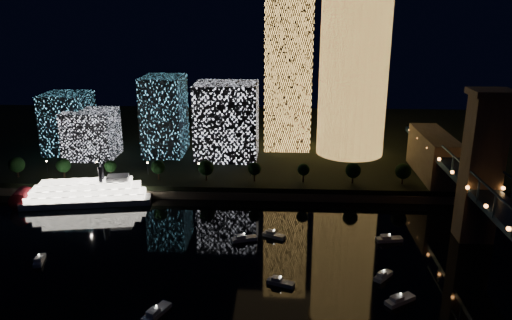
{
  "coord_description": "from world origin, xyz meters",
  "views": [
    {
      "loc": [
        0.85,
        -105.01,
        75.12
      ],
      "look_at": [
        -7.65,
        55.0,
        24.62
      ],
      "focal_mm": 35.0,
      "sensor_mm": 36.0,
      "label": 1
    }
  ],
  "objects": [
    {
      "name": "tower_cylindrical",
      "position": [
        33.99,
        131.74,
        47.52
      ],
      "size": [
        34.0,
        34.0,
        84.79
      ],
      "color": "#EBA84B",
      "rests_on": "far_bank"
    },
    {
      "name": "midrise_blocks",
      "position": [
        -59.06,
        123.65,
        21.25
      ],
      "size": [
        103.11,
        30.29,
        37.46
      ],
      "color": "white",
      "rests_on": "far_bank"
    },
    {
      "name": "tower_rectangular",
      "position": [
        3.51,
        141.72,
        41.03
      ],
      "size": [
        22.65,
        22.65,
        72.07
      ],
      "primitive_type": "cube",
      "color": "#EBA84B",
      "rests_on": "far_bank"
    },
    {
      "name": "far_bank",
      "position": [
        0.0,
        160.0,
        2.5
      ],
      "size": [
        420.0,
        160.0,
        5.0
      ],
      "primitive_type": "cube",
      "color": "black",
      "rests_on": "ground"
    },
    {
      "name": "street_lamps",
      "position": [
        -34.0,
        94.0,
        9.02
      ],
      "size": [
        132.7,
        0.7,
        5.65
      ],
      "color": "black",
      "rests_on": "far_bank"
    },
    {
      "name": "riverboat",
      "position": [
        -77.14,
        72.71,
        4.06
      ],
      "size": [
        53.54,
        19.43,
        15.82
      ],
      "color": "silver",
      "rests_on": "ground"
    },
    {
      "name": "esplanade_trees",
      "position": [
        -31.21,
        88.0,
        10.47
      ],
      "size": [
        166.59,
        6.73,
        8.86
      ],
      "color": "black",
      "rests_on": "far_bank"
    },
    {
      "name": "seawall",
      "position": [
        0.0,
        82.0,
        1.5
      ],
      "size": [
        420.0,
        6.0,
        3.0
      ],
      "primitive_type": "cube",
      "color": "#6B5E4C",
      "rests_on": "ground"
    },
    {
      "name": "motorboats",
      "position": [
        -1.53,
        13.03,
        0.81
      ],
      "size": [
        115.3,
        76.06,
        2.78
      ],
      "color": "silver",
      "rests_on": "ground"
    }
  ]
}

